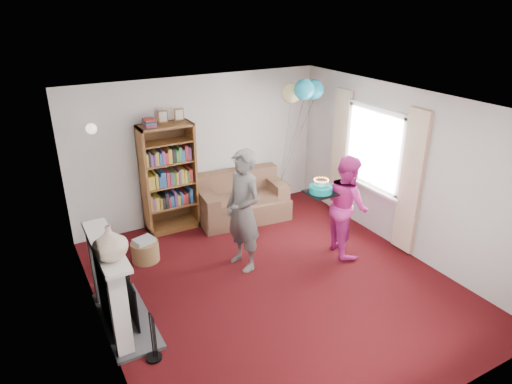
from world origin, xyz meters
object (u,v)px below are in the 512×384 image
bookcase (168,179)px  person_magenta (347,205)px  birthday_cake (321,189)px  person_striped (243,211)px  sofa (241,201)px

bookcase → person_magenta: bearing=-44.7°
birthday_cake → bookcase: bearing=129.2°
person_magenta → birthday_cake: 0.57m
bookcase → birthday_cake: bearing=-50.8°
bookcase → birthday_cake: bookcase is taller
bookcase → person_magenta: (2.08, -2.06, -0.12)m
person_striped → birthday_cake: bearing=64.7°
birthday_cake → person_striped: bearing=164.5°
person_magenta → sofa: bearing=38.6°
bookcase → birthday_cake: (1.63, -1.99, 0.21)m
sofa → person_magenta: person_magenta is taller
person_striped → sofa: bearing=144.3°
sofa → person_striped: 1.71m
bookcase → person_striped: size_ratio=1.14×
sofa → person_striped: bearing=-110.0°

